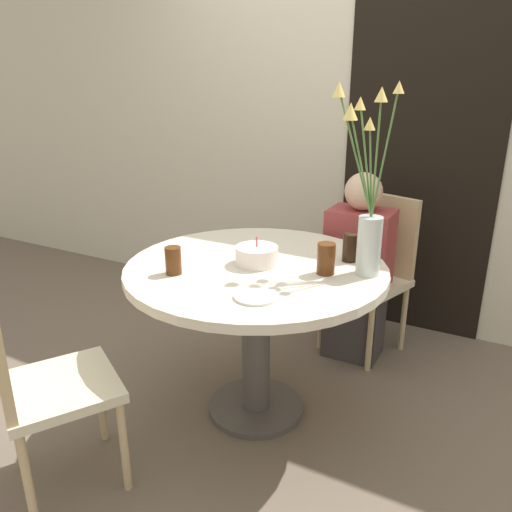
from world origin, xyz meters
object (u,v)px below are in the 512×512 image
object	(u,v)px
chair_near_front	(35,374)
person_woman	(358,274)
birthday_cake	(256,255)
drink_glass_1	(173,261)
drink_glass_0	(326,259)
side_plate	(256,296)
drink_glass_2	(350,248)
chair_left_flank	(374,265)
flower_vase	(367,206)

from	to	relation	value
chair_near_front	person_woman	distance (m)	1.70
chair_near_front	birthday_cake	xyz separation A→B (m)	(0.48, 0.81, 0.28)
chair_near_front	drink_glass_1	size ratio (longest dim) A/B	7.80
birthday_cake	drink_glass_1	world-z (taller)	birthday_cake
drink_glass_0	person_woman	world-z (taller)	person_woman
birthday_cake	side_plate	distance (m)	0.36
birthday_cake	person_woman	world-z (taller)	person_woman
chair_near_front	birthday_cake	bearing A→B (deg)	-89.61
side_plate	chair_near_front	bearing A→B (deg)	-142.50
chair_near_front	drink_glass_2	size ratio (longest dim) A/B	7.25
chair_left_flank	drink_glass_2	world-z (taller)	chair_left_flank
drink_glass_0	side_plate	bearing A→B (deg)	-111.83
chair_left_flank	flower_vase	world-z (taller)	flower_vase
side_plate	person_woman	world-z (taller)	person_woman
flower_vase	drink_glass_2	xyz separation A→B (m)	(-0.09, 0.10, -0.22)
chair_left_flank	drink_glass_1	world-z (taller)	chair_left_flank
side_plate	person_woman	size ratio (longest dim) A/B	0.16
side_plate	drink_glass_0	size ratio (longest dim) A/B	1.28
side_plate	person_woman	bearing A→B (deg)	85.60
birthday_cake	drink_glass_0	xyz separation A→B (m)	(0.31, 0.04, 0.03)
drink_glass_1	drink_glass_0	bearing A→B (deg)	28.22
chair_left_flank	flower_vase	xyz separation A→B (m)	(0.14, -0.75, 0.53)
drink_glass_0	birthday_cake	bearing A→B (deg)	-173.32
chair_near_front	side_plate	world-z (taller)	chair_near_front
side_plate	drink_glass_1	distance (m)	0.42
side_plate	chair_left_flank	bearing A→B (deg)	83.75
chair_left_flank	drink_glass_2	xyz separation A→B (m)	(0.05, -0.65, 0.31)
birthday_cake	drink_glass_0	bearing A→B (deg)	6.68
chair_left_flank	drink_glass_2	size ratio (longest dim) A/B	7.25
drink_glass_0	drink_glass_2	size ratio (longest dim) A/B	1.06
drink_glass_2	chair_left_flank	bearing A→B (deg)	94.14
birthday_cake	drink_glass_2	xyz separation A→B (m)	(0.35, 0.23, 0.02)
flower_vase	person_woman	bearing A→B (deg)	107.57
chair_left_flank	birthday_cake	distance (m)	0.97
drink_glass_1	drink_glass_2	world-z (taller)	drink_glass_2
flower_vase	side_plate	world-z (taller)	flower_vase
drink_glass_1	person_woman	xyz separation A→B (m)	(0.50, 0.99, -0.31)
drink_glass_1	drink_glass_2	bearing A→B (deg)	39.79
chair_near_front	flower_vase	bearing A→B (deg)	-103.44
side_plate	drink_glass_2	size ratio (longest dim) A/B	1.35
flower_vase	drink_glass_1	distance (m)	0.82
birthday_cake	drink_glass_0	size ratio (longest dim) A/B	1.42
chair_near_front	chair_left_flank	bearing A→B (deg)	-83.79
birthday_cake	drink_glass_2	size ratio (longest dim) A/B	1.50
chair_near_front	person_woman	world-z (taller)	person_woman
flower_vase	side_plate	xyz separation A→B (m)	(-0.27, -0.44, -0.28)
chair_left_flank	drink_glass_1	xyz separation A→B (m)	(-0.55, -1.14, 0.30)
drink_glass_0	drink_glass_2	bearing A→B (deg)	79.17
chair_near_front	flower_vase	size ratio (longest dim) A/B	1.19
birthday_cake	flower_vase	bearing A→B (deg)	16.32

